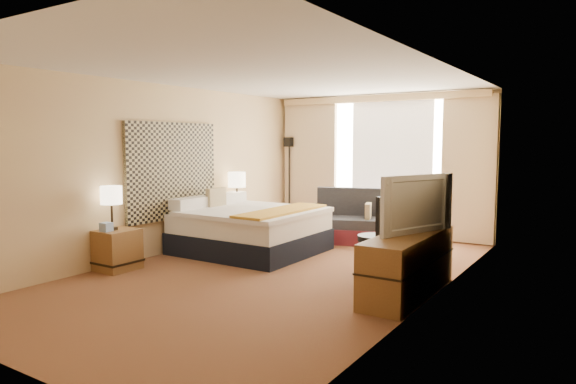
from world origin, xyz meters
The scene contains 21 objects.
floor centered at (0.00, 0.00, 0.00)m, with size 4.20×7.00×0.02m, color #5C1F1A.
ceiling centered at (0.00, 0.00, 2.60)m, with size 4.20×7.00×0.02m, color silver.
wall_back centered at (0.00, 3.50, 1.30)m, with size 4.20×0.02×2.60m, color tan.
wall_front centered at (0.00, -3.50, 1.30)m, with size 4.20×0.02×2.60m, color tan.
wall_left centered at (-2.10, 0.00, 1.30)m, with size 0.02×7.00×2.60m, color tan.
wall_right centered at (2.10, 0.00, 1.30)m, with size 0.02×7.00×2.60m, color tan.
headboard centered at (-2.06, 0.20, 1.28)m, with size 0.06×1.85×1.50m, color black.
nightstand_left centered at (-1.87, -1.05, 0.28)m, with size 0.45×0.52×0.55m, color brown.
nightstand_right centered at (-1.87, 1.45, 0.28)m, with size 0.45×0.52×0.55m, color brown.
media_dresser centered at (1.83, 0.00, 0.35)m, with size 0.50×1.80×0.70m, color brown.
window centered at (0.25, 3.47, 1.32)m, with size 2.30×0.02×2.30m, color white.
curtains centered at (0.00, 3.39, 1.41)m, with size 4.12×0.19×2.56m.
bed centered at (-1.06, 0.85, 0.36)m, with size 2.01×1.84×0.98m.
loveseat centered at (-0.05, 2.49, 0.30)m, with size 1.64×1.22×0.91m.
floor_lamp centered at (-1.90, 3.30, 1.28)m, with size 0.23×0.23×1.82m.
desk_chair centered at (1.27, 0.48, 0.47)m, with size 0.52×0.52×1.07m.
lamp_left centered at (-1.89, -1.10, 1.01)m, with size 0.28×0.28×0.60m.
lamp_right centered at (-1.86, 1.53, 1.05)m, with size 0.31×0.31×0.65m.
tissue_box centered at (-1.88, -1.21, 0.61)m, with size 0.13×0.13×0.12m, color #8BA8D7.
telephone centered at (-1.82, 1.47, 0.59)m, with size 0.19×0.15×0.07m, color black.
television centered at (1.78, 0.15, 1.03)m, with size 1.15×0.15×0.66m, color black.
Camera 1 is at (3.78, -5.53, 1.74)m, focal length 32.00 mm.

